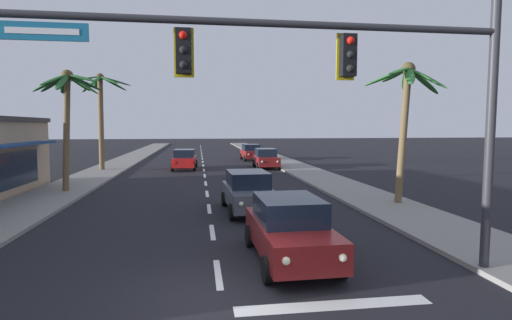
# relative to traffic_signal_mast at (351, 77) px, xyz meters

# --- Properties ---
(ground_plane) EXTENTS (220.00, 220.00, 0.00)m
(ground_plane) POSITION_rel_traffic_signal_mast_xyz_m (-2.97, -0.65, -4.66)
(ground_plane) COLOR black
(sidewalk_right) EXTENTS (3.20, 110.00, 0.14)m
(sidewalk_right) POSITION_rel_traffic_signal_mast_xyz_m (4.83, 19.35, -4.59)
(sidewalk_right) COLOR gray
(sidewalk_right) RESTS_ON ground
(sidewalk_left) EXTENTS (3.20, 110.00, 0.14)m
(sidewalk_left) POSITION_rel_traffic_signal_mast_xyz_m (-10.77, 19.35, -4.59)
(sidewalk_left) COLOR gray
(sidewalk_left) RESTS_ON ground
(lane_markings) EXTENTS (4.28, 87.55, 0.01)m
(lane_markings) POSITION_rel_traffic_signal_mast_xyz_m (-2.54, 19.23, -4.65)
(lane_markings) COLOR silver
(lane_markings) RESTS_ON ground
(traffic_signal_mast) EXTENTS (10.91, 0.41, 6.67)m
(traffic_signal_mast) POSITION_rel_traffic_signal_mast_xyz_m (0.00, 0.00, 0.00)
(traffic_signal_mast) COLOR #2D2D33
(traffic_signal_mast) RESTS_ON ground
(sedan_lead_at_stop_bar) EXTENTS (2.00, 4.47, 1.68)m
(sedan_lead_at_stop_bar) POSITION_rel_traffic_signal_mast_xyz_m (-1.04, 1.53, -3.81)
(sedan_lead_at_stop_bar) COLOR maroon
(sedan_lead_at_stop_bar) RESTS_ON ground
(sedan_third_in_queue) EXTENTS (2.09, 4.50, 1.68)m
(sedan_third_in_queue) POSITION_rel_traffic_signal_mast_xyz_m (-1.36, 7.77, -3.81)
(sedan_third_in_queue) COLOR #4C515B
(sedan_third_in_queue) RESTS_ON ground
(sedan_oncoming_far) EXTENTS (2.08, 4.50, 1.68)m
(sedan_oncoming_far) POSITION_rel_traffic_signal_mast_xyz_m (-4.52, 24.83, -3.81)
(sedan_oncoming_far) COLOR red
(sedan_oncoming_far) RESTS_ON ground
(sedan_parked_nearest_kerb) EXTENTS (2.06, 4.50, 1.68)m
(sedan_parked_nearest_kerb) POSITION_rel_traffic_signal_mast_xyz_m (2.15, 33.30, -3.81)
(sedan_parked_nearest_kerb) COLOR maroon
(sedan_parked_nearest_kerb) RESTS_ON ground
(sedan_parked_mid_kerb) EXTENTS (2.02, 4.48, 1.68)m
(sedan_parked_mid_kerb) POSITION_rel_traffic_signal_mast_xyz_m (2.29, 24.77, -3.81)
(sedan_parked_mid_kerb) COLOR maroon
(sedan_parked_mid_kerb) RESTS_ON ground
(palm_left_second) EXTENTS (3.50, 3.45, 6.53)m
(palm_left_second) POSITION_rel_traffic_signal_mast_xyz_m (-10.18, 13.77, 0.28)
(palm_left_second) COLOR brown
(palm_left_second) RESTS_ON ground
(palm_left_third) EXTENTS (4.52, 4.49, 7.73)m
(palm_left_third) POSITION_rel_traffic_signal_mast_xyz_m (-10.96, 24.55, 0.74)
(palm_left_third) COLOR brown
(palm_left_third) RESTS_ON ground
(palm_right_second) EXTENTS (3.63, 3.78, 6.39)m
(palm_right_second) POSITION_rel_traffic_signal_mast_xyz_m (5.71, 8.10, 0.11)
(palm_right_second) COLOR brown
(palm_right_second) RESTS_ON ground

